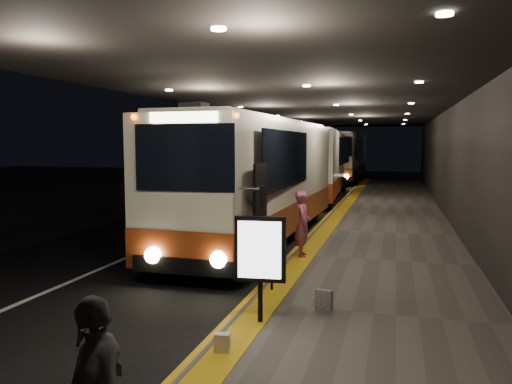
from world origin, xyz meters
The scene contains 16 objects.
ground centered at (0.00, 0.00, 0.00)m, with size 90.00×90.00×0.00m, color black.
lane_line_white centered at (-1.80, 5.00, 0.01)m, with size 0.12×50.00×0.01m, color silver.
kerb_stripe_yellow centered at (2.35, 5.00, 0.01)m, with size 0.18×50.00×0.01m, color gold.
sidewalk centered at (4.75, 5.00, 0.07)m, with size 4.50×50.00×0.15m, color #514C44.
tactile_strip centered at (2.85, 5.00, 0.16)m, with size 0.50×50.00×0.01m, color gold.
terminal_wall centered at (7.00, 5.00, 3.00)m, with size 0.10×50.00×6.00m, color black.
support_columns centered at (-1.50, 4.00, 2.20)m, with size 0.80×24.80×4.40m.
canopy centered at (2.50, 5.00, 4.60)m, with size 9.00×50.00×0.40m, color black.
coach_main centered at (0.96, 3.38, 1.76)m, with size 2.80×11.87×3.68m.
coach_second centered at (0.85, 16.00, 1.77)m, with size 3.12×11.85×3.68m.
coach_third centered at (1.01, 29.62, 1.82)m, with size 2.77×12.14×3.80m.
passenger_boarding centered at (2.80, 0.77, 1.00)m, with size 0.62×0.41×1.70m, color #A54D63.
bag_polka centered at (3.91, -3.21, 0.33)m, with size 0.29×0.12×0.35m, color black.
bag_plain centered at (2.80, -5.39, 0.29)m, with size 0.22×0.13×0.27m, color silver.
info_sign centered at (3.00, -4.12, 1.32)m, with size 0.83×0.20×1.73m.
stanchion_post centered at (2.75, -2.32, 0.69)m, with size 0.05×0.05×1.08m, color black.
Camera 1 is at (5.05, -11.68, 3.03)m, focal length 35.00 mm.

